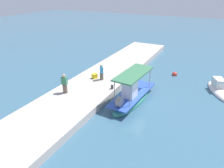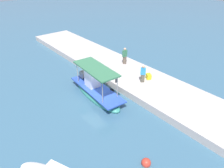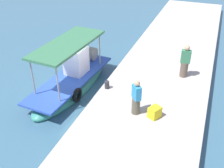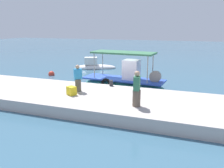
{
  "view_description": "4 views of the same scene",
  "coord_description": "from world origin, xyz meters",
  "px_view_note": "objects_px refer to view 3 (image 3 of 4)",
  "views": [
    {
      "loc": [
        15.47,
        5.96,
        9.3
      ],
      "look_at": [
        -0.02,
        -1.95,
        1.19
      ],
      "focal_mm": 33.74,
      "sensor_mm": 36.0,
      "label": 1
    },
    {
      "loc": [
        -12.72,
        8.92,
        10.12
      ],
      "look_at": [
        -0.32,
        -1.33,
        0.78
      ],
      "focal_mm": 33.57,
      "sensor_mm": 36.0,
      "label": 2
    },
    {
      "loc": [
        -10.83,
        -6.37,
        7.96
      ],
      "look_at": [
        -0.67,
        -2.48,
        1.28
      ],
      "focal_mm": 43.78,
      "sensor_mm": 36.0,
      "label": 3
    },
    {
      "loc": [
        5.17,
        -16.3,
        4.52
      ],
      "look_at": [
        0.24,
        -2.86,
        0.99
      ],
      "focal_mm": 37.99,
      "sensor_mm": 36.0,
      "label": 4
    }
  ],
  "objects_px": {
    "fisherman_near_bollard": "(185,63)",
    "cargo_crate": "(155,112)",
    "fisherman_by_crate": "(136,99)",
    "mooring_bollard": "(107,85)",
    "main_fishing_boat": "(72,80)"
  },
  "relations": [
    {
      "from": "fisherman_near_bollard",
      "to": "mooring_bollard",
      "type": "bearing_deg",
      "value": 127.47
    },
    {
      "from": "main_fishing_boat",
      "to": "mooring_bollard",
      "type": "bearing_deg",
      "value": -96.94
    },
    {
      "from": "main_fishing_boat",
      "to": "fisherman_by_crate",
      "type": "bearing_deg",
      "value": -112.69
    },
    {
      "from": "fisherman_near_bollard",
      "to": "cargo_crate",
      "type": "height_order",
      "value": "fisherman_near_bollard"
    },
    {
      "from": "fisherman_near_bollard",
      "to": "main_fishing_boat",
      "type": "bearing_deg",
      "value": 112.99
    },
    {
      "from": "main_fishing_boat",
      "to": "mooring_bollard",
      "type": "height_order",
      "value": "main_fishing_boat"
    },
    {
      "from": "fisherman_by_crate",
      "to": "mooring_bollard",
      "type": "xyz_separation_m",
      "value": [
        1.43,
        1.92,
        -0.55
      ]
    },
    {
      "from": "main_fishing_boat",
      "to": "mooring_bollard",
      "type": "distance_m",
      "value": 2.16
    },
    {
      "from": "main_fishing_boat",
      "to": "fisherman_near_bollard",
      "type": "distance_m",
      "value": 6.04
    },
    {
      "from": "fisherman_near_bollard",
      "to": "cargo_crate",
      "type": "distance_m",
      "value": 4.09
    },
    {
      "from": "fisherman_by_crate",
      "to": "mooring_bollard",
      "type": "bearing_deg",
      "value": 53.31
    },
    {
      "from": "main_fishing_boat",
      "to": "fisherman_by_crate",
      "type": "height_order",
      "value": "main_fishing_boat"
    },
    {
      "from": "main_fishing_boat",
      "to": "fisherman_near_bollard",
      "type": "relative_size",
      "value": 3.63
    },
    {
      "from": "fisherman_near_bollard",
      "to": "cargo_crate",
      "type": "relative_size",
      "value": 3.55
    },
    {
      "from": "fisherman_near_bollard",
      "to": "fisherman_by_crate",
      "type": "height_order",
      "value": "fisherman_near_bollard"
    }
  ]
}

